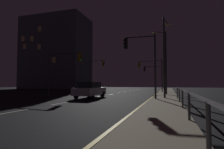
{
  "coord_description": "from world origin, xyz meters",
  "views": [
    {
      "loc": [
        7.4,
        -2.34,
        1.4
      ],
      "look_at": [
        0.54,
        19.73,
        2.57
      ],
      "focal_mm": 29.55,
      "sensor_mm": 36.0,
      "label": 1
    }
  ],
  "objects_px": {
    "traffic_light_mid_right": "(96,69)",
    "traffic_light_mid_left": "(155,72)",
    "street_lamp_median": "(165,50)",
    "traffic_light_far_right": "(63,64)",
    "street_lamp_far_end": "(164,57)",
    "traffic_light_near_right": "(142,54)",
    "car": "(90,90)",
    "traffic_light_far_center": "(151,69)",
    "building_distant": "(56,54)"
  },
  "relations": [
    {
      "from": "street_lamp_median",
      "to": "street_lamp_far_end",
      "type": "relative_size",
      "value": 0.95
    },
    {
      "from": "traffic_light_far_right",
      "to": "car",
      "type": "bearing_deg",
      "value": -22.16
    },
    {
      "from": "traffic_light_far_center",
      "to": "street_lamp_far_end",
      "type": "height_order",
      "value": "street_lamp_far_end"
    },
    {
      "from": "traffic_light_near_right",
      "to": "traffic_light_mid_left",
      "type": "bearing_deg",
      "value": 91.64
    },
    {
      "from": "traffic_light_near_right",
      "to": "traffic_light_far_right",
      "type": "distance_m",
      "value": 9.73
    },
    {
      "from": "traffic_light_far_center",
      "to": "street_lamp_far_end",
      "type": "bearing_deg",
      "value": -72.8
    },
    {
      "from": "traffic_light_mid_right",
      "to": "traffic_light_near_right",
      "type": "xyz_separation_m",
      "value": [
        10.28,
        -14.63,
        0.01
      ]
    },
    {
      "from": "car",
      "to": "traffic_light_near_right",
      "type": "relative_size",
      "value": 0.79
    },
    {
      "from": "traffic_light_near_right",
      "to": "street_lamp_median",
      "type": "distance_m",
      "value": 2.58
    },
    {
      "from": "car",
      "to": "traffic_light_mid_left",
      "type": "distance_m",
      "value": 23.85
    },
    {
      "from": "traffic_light_far_center",
      "to": "building_distant",
      "type": "height_order",
      "value": "building_distant"
    },
    {
      "from": "traffic_light_mid_right",
      "to": "traffic_light_mid_left",
      "type": "relative_size",
      "value": 1.11
    },
    {
      "from": "traffic_light_far_right",
      "to": "traffic_light_mid_left",
      "type": "height_order",
      "value": "traffic_light_mid_left"
    },
    {
      "from": "street_lamp_far_end",
      "to": "street_lamp_median",
      "type": "bearing_deg",
      "value": -87.81
    },
    {
      "from": "traffic_light_far_center",
      "to": "traffic_light_mid_left",
      "type": "bearing_deg",
      "value": 90.89
    },
    {
      "from": "traffic_light_mid_right",
      "to": "traffic_light_near_right",
      "type": "distance_m",
      "value": 17.88
    },
    {
      "from": "car",
      "to": "traffic_light_near_right",
      "type": "distance_m",
      "value": 6.18
    },
    {
      "from": "traffic_light_mid_left",
      "to": "street_lamp_median",
      "type": "bearing_deg",
      "value": -83.37
    },
    {
      "from": "car",
      "to": "street_lamp_median",
      "type": "relative_size",
      "value": 0.6
    },
    {
      "from": "car",
      "to": "traffic_light_mid_right",
      "type": "distance_m",
      "value": 15.06
    },
    {
      "from": "traffic_light_far_center",
      "to": "traffic_light_near_right",
      "type": "xyz_separation_m",
      "value": [
        0.54,
        -14.72,
        0.16
      ]
    },
    {
      "from": "car",
      "to": "building_distant",
      "type": "bearing_deg",
      "value": 128.93
    },
    {
      "from": "traffic_light_near_right",
      "to": "building_distant",
      "type": "distance_m",
      "value": 43.27
    },
    {
      "from": "traffic_light_mid_right",
      "to": "traffic_light_mid_left",
      "type": "bearing_deg",
      "value": 44.4
    },
    {
      "from": "car",
      "to": "traffic_light_mid_right",
      "type": "bearing_deg",
      "value": 110.09
    },
    {
      "from": "traffic_light_near_right",
      "to": "traffic_light_far_right",
      "type": "relative_size",
      "value": 1.1
    },
    {
      "from": "street_lamp_median",
      "to": "traffic_light_far_right",
      "type": "bearing_deg",
      "value": 175.68
    },
    {
      "from": "traffic_light_mid_left",
      "to": "street_lamp_far_end",
      "type": "relative_size",
      "value": 0.67
    },
    {
      "from": "traffic_light_near_right",
      "to": "street_lamp_far_end",
      "type": "bearing_deg",
      "value": 77.3
    },
    {
      "from": "traffic_light_mid_right",
      "to": "car",
      "type": "bearing_deg",
      "value": -69.91
    },
    {
      "from": "car",
      "to": "traffic_light_mid_left",
      "type": "xyz_separation_m",
      "value": [
        4.54,
        23.22,
        3.03
      ]
    },
    {
      "from": "street_lamp_median",
      "to": "building_distant",
      "type": "xyz_separation_m",
      "value": [
        -31.48,
        29.29,
        5.83
      ]
    },
    {
      "from": "traffic_light_mid_left",
      "to": "building_distant",
      "type": "xyz_separation_m",
      "value": [
        -28.88,
        6.92,
        6.52
      ]
    },
    {
      "from": "street_lamp_median",
      "to": "building_distant",
      "type": "distance_m",
      "value": 43.4
    },
    {
      "from": "traffic_light_mid_right",
      "to": "street_lamp_far_end",
      "type": "xyz_separation_m",
      "value": [
        11.97,
        -7.13,
        0.75
      ]
    },
    {
      "from": "traffic_light_mid_right",
      "to": "traffic_light_mid_left",
      "type": "distance_m",
      "value": 13.43
    },
    {
      "from": "traffic_light_far_center",
      "to": "traffic_light_far_right",
      "type": "distance_m",
      "value": 15.08
    },
    {
      "from": "street_lamp_far_end",
      "to": "traffic_light_far_right",
      "type": "bearing_deg",
      "value": -155.75
    },
    {
      "from": "traffic_light_mid_right",
      "to": "traffic_light_mid_left",
      "type": "xyz_separation_m",
      "value": [
        9.59,
        9.39,
        -0.16
      ]
    },
    {
      "from": "street_lamp_far_end",
      "to": "traffic_light_far_center",
      "type": "bearing_deg",
      "value": 107.2
    },
    {
      "from": "traffic_light_far_right",
      "to": "building_distant",
      "type": "xyz_separation_m",
      "value": [
        -20.17,
        28.44,
        6.73
      ]
    },
    {
      "from": "traffic_light_far_center",
      "to": "traffic_light_mid_right",
      "type": "relative_size",
      "value": 0.91
    },
    {
      "from": "traffic_light_far_center",
      "to": "traffic_light_near_right",
      "type": "relative_size",
      "value": 0.94
    },
    {
      "from": "car",
      "to": "street_lamp_median",
      "type": "bearing_deg",
      "value": 6.74
    },
    {
      "from": "car",
      "to": "street_lamp_far_end",
      "type": "distance_m",
      "value": 10.4
    },
    {
      "from": "traffic_light_far_right",
      "to": "building_distant",
      "type": "distance_m",
      "value": 35.51
    },
    {
      "from": "street_lamp_far_end",
      "to": "car",
      "type": "bearing_deg",
      "value": -135.94
    },
    {
      "from": "car",
      "to": "traffic_light_far_center",
      "type": "bearing_deg",
      "value": 71.4
    },
    {
      "from": "traffic_light_near_right",
      "to": "traffic_light_far_right",
      "type": "height_order",
      "value": "traffic_light_near_right"
    },
    {
      "from": "traffic_light_far_center",
      "to": "traffic_light_mid_right",
      "type": "xyz_separation_m",
      "value": [
        -9.74,
        -0.09,
        0.15
      ]
    }
  ]
}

